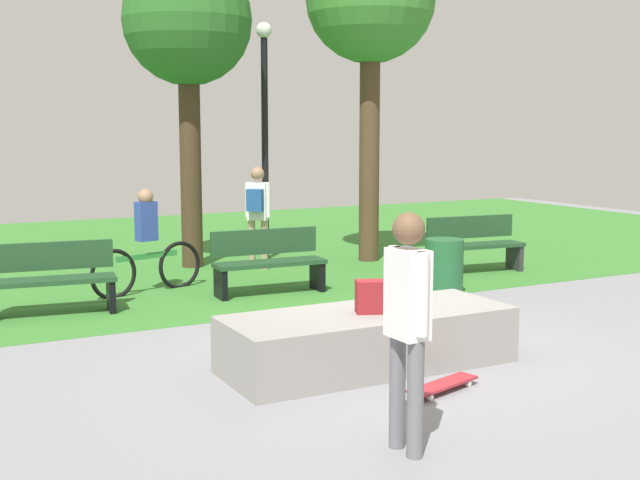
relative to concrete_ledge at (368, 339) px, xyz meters
name	(u,v)px	position (x,y,z in m)	size (l,w,h in m)	color
ground_plane	(387,347)	(0.56, 0.53, -0.28)	(28.00, 28.00, 0.00)	gray
grass_lawn	(166,250)	(0.56, 8.50, -0.28)	(26.60, 12.06, 0.01)	#387A2D
concrete_ledge	(368,339)	(0.00, 0.00, 0.00)	(2.89, 1.10, 0.56)	gray
backpack_on_ledge	(370,297)	(-0.01, -0.05, 0.44)	(0.28, 0.20, 0.32)	maroon
skater_performing_trick	(407,313)	(-0.87, -1.97, 0.76)	(0.23, 0.43, 1.77)	slate
skateboard_by_ledge	(443,385)	(0.20, -0.97, -0.22)	(0.82, 0.42, 0.08)	#A5262D
skateboard_spare	(258,333)	(-0.52, 1.53, -0.22)	(0.37, 0.82, 0.08)	black
park_bench_center_lawn	(50,277)	(-2.38, 3.83, 0.20)	(1.65, 0.66, 0.91)	#1E4223
park_bench_far_right	(475,243)	(4.30, 3.79, 0.20)	(1.64, 0.64, 0.91)	#1E4223
park_bench_near_lamppost	(268,260)	(0.61, 3.76, 0.20)	(1.62, 0.55, 0.91)	#1E4223
tree_leaning_ash	(188,26)	(0.39, 6.43, 3.71)	(2.12, 2.12, 5.16)	#42301E
tree_broad_elm	(371,4)	(3.39, 5.61, 4.17)	(2.24, 2.24, 5.68)	#4C3823
lamp_post	(265,117)	(1.83, 6.59, 2.25)	(0.28, 0.28, 4.16)	black
trash_bin	(444,268)	(2.73, 2.47, 0.12)	(0.54, 0.54, 0.81)	#1E592D
pedestrian_with_backpack	(257,208)	(1.27, 5.66, 0.75)	(0.44, 0.45, 1.71)	tan
cyclist_on_bicycle	(147,249)	(-0.89, 4.65, 0.35)	(1.76, 0.57, 1.52)	black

